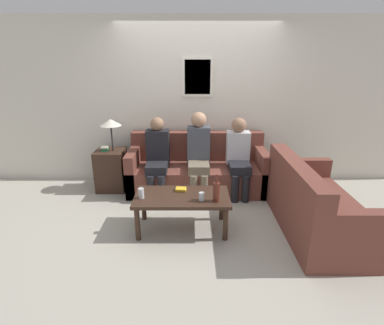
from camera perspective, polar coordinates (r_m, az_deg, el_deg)
ground_plane at (r=4.40m, az=1.36°, el=-7.51°), size 16.00×16.00×0.00m
wall_back at (r=4.92m, az=1.28°, el=11.35°), size 9.00×0.08×2.60m
couch_main at (r=4.74m, az=1.28°, el=-1.50°), size 2.11×0.84×0.86m
couch_side at (r=3.88m, az=22.47°, el=-7.99°), size 0.84×1.65×0.86m
coffee_table at (r=3.58m, az=-1.70°, el=-7.18°), size 1.12×0.59×0.45m
side_table_with_lamp at (r=4.85m, az=-14.88°, el=-0.68°), size 0.44×0.44×1.13m
wine_bottle at (r=3.38m, az=4.88°, el=-5.49°), size 0.08×0.08×0.32m
drinking_glass at (r=3.42m, az=2.07°, el=-6.49°), size 0.06×0.06×0.09m
book_stack at (r=3.67m, az=-1.89°, el=-5.12°), size 0.14×0.11×0.03m
soda_can at (r=3.52m, az=-9.42°, el=-5.79°), size 0.07×0.07×0.12m
person_left at (r=4.49m, az=-6.36°, el=1.51°), size 0.34×0.59×1.16m
person_middle at (r=4.48m, az=1.51°, el=2.20°), size 0.34×0.60×1.23m
person_right at (r=4.52m, az=9.12°, el=1.55°), size 0.34×0.59×1.15m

